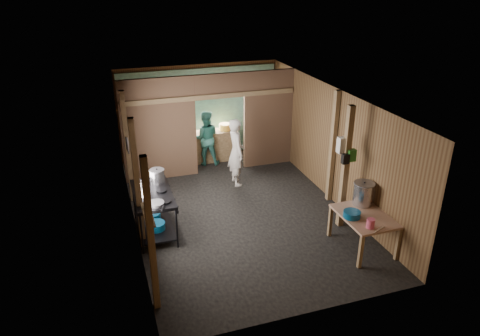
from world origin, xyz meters
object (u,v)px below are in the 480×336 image
object	(u,v)px
stove_pot_large	(157,177)
stock_pot	(363,194)
gas_range	(154,213)
cook	(236,152)
yellow_tub	(225,127)
prep_table	(363,231)
pink_bucket	(371,223)

from	to	relation	value
stove_pot_large	stock_pot	size ratio (longest dim) A/B	0.65
gas_range	stove_pot_large	xyz separation A→B (m)	(0.17, 0.43, 0.59)
cook	yellow_tub	bearing A→B (deg)	-6.59
prep_table	yellow_tub	distance (m)	5.30
prep_table	stock_pot	bearing A→B (deg)	64.79
stock_pot	yellow_tub	world-z (taller)	stock_pot
gas_range	prep_table	bearing A→B (deg)	-25.73
gas_range	prep_table	world-z (taller)	gas_range
gas_range	cook	world-z (taller)	cook
stove_pot_large	yellow_tub	world-z (taller)	stove_pot_large
pink_bucket	cook	bearing A→B (deg)	108.34
prep_table	cook	distance (m)	3.77
stove_pot_large	cook	bearing A→B (deg)	30.43
gas_range	stock_pot	size ratio (longest dim) A/B	3.19
stove_pot_large	cook	xyz separation A→B (m)	(2.10, 1.23, -0.19)
stove_pot_large	pink_bucket	size ratio (longest dim) A/B	1.79
stove_pot_large	yellow_tub	distance (m)	3.70
stove_pot_large	yellow_tub	size ratio (longest dim) A/B	0.98
yellow_tub	stove_pot_large	bearing A→B (deg)	-128.41
yellow_tub	cook	distance (m)	1.68
stove_pot_large	stock_pot	bearing A→B (deg)	-25.97
gas_range	prep_table	xyz separation A→B (m)	(3.71, -1.79, -0.10)
cook	pink_bucket	bearing A→B (deg)	-161.38
yellow_tub	cook	world-z (taller)	cook
stock_pot	pink_bucket	xyz separation A→B (m)	(-0.35, -0.82, -0.13)
gas_range	cook	size ratio (longest dim) A/B	0.90
stock_pot	prep_table	bearing A→B (deg)	-115.21
gas_range	pink_bucket	world-z (taller)	gas_range
prep_table	pink_bucket	bearing A→B (deg)	-111.07
gas_range	cook	bearing A→B (deg)	36.20
yellow_tub	cook	size ratio (longest dim) A/B	0.19
pink_bucket	yellow_tub	distance (m)	5.64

